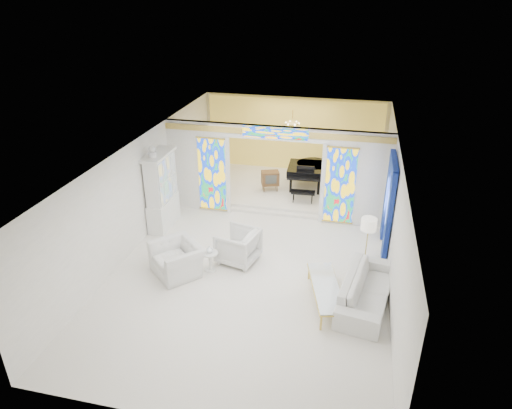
% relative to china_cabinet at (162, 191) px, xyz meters
% --- Properties ---
extents(floor, '(12.00, 12.00, 0.00)m').
position_rel_china_cabinet_xyz_m(floor, '(3.22, -0.60, -1.17)').
color(floor, silver).
rests_on(floor, ground).
extents(ceiling, '(7.00, 12.00, 0.02)m').
position_rel_china_cabinet_xyz_m(ceiling, '(3.22, -0.60, 1.83)').
color(ceiling, white).
rests_on(ceiling, wall_back).
extents(wall_back, '(7.00, 0.02, 3.00)m').
position_rel_china_cabinet_xyz_m(wall_back, '(3.22, 5.40, 0.33)').
color(wall_back, white).
rests_on(wall_back, floor).
extents(wall_front, '(7.00, 0.02, 3.00)m').
position_rel_china_cabinet_xyz_m(wall_front, '(3.22, -6.60, 0.33)').
color(wall_front, white).
rests_on(wall_front, floor).
extents(wall_left, '(0.02, 12.00, 3.00)m').
position_rel_china_cabinet_xyz_m(wall_left, '(-0.28, -0.60, 0.33)').
color(wall_left, white).
rests_on(wall_left, floor).
extents(wall_right, '(0.02, 12.00, 3.00)m').
position_rel_china_cabinet_xyz_m(wall_right, '(6.72, -0.60, 0.33)').
color(wall_right, white).
rests_on(wall_right, floor).
extents(partition_wall, '(7.00, 0.22, 3.00)m').
position_rel_china_cabinet_xyz_m(partition_wall, '(3.22, 1.40, 0.48)').
color(partition_wall, white).
rests_on(partition_wall, floor).
extents(stained_glass_left, '(0.90, 0.04, 2.40)m').
position_rel_china_cabinet_xyz_m(stained_glass_left, '(1.19, 1.29, 0.13)').
color(stained_glass_left, gold).
rests_on(stained_glass_left, partition_wall).
extents(stained_glass_right, '(0.90, 0.04, 2.40)m').
position_rel_china_cabinet_xyz_m(stained_glass_right, '(5.25, 1.29, 0.13)').
color(stained_glass_right, gold).
rests_on(stained_glass_right, partition_wall).
extents(stained_glass_transom, '(2.00, 0.04, 0.34)m').
position_rel_china_cabinet_xyz_m(stained_glass_transom, '(3.22, 1.29, 1.65)').
color(stained_glass_transom, gold).
rests_on(stained_glass_transom, partition_wall).
extents(alcove_platform, '(6.80, 3.80, 0.18)m').
position_rel_china_cabinet_xyz_m(alcove_platform, '(3.22, 3.50, -1.08)').
color(alcove_platform, silver).
rests_on(alcove_platform, floor).
extents(gold_curtain_back, '(6.70, 0.10, 2.90)m').
position_rel_china_cabinet_xyz_m(gold_curtain_back, '(3.22, 5.28, 0.33)').
color(gold_curtain_back, '#FFDD58').
rests_on(gold_curtain_back, wall_back).
extents(chandelier, '(0.48, 0.48, 0.30)m').
position_rel_china_cabinet_xyz_m(chandelier, '(3.42, 3.40, 1.38)').
color(chandelier, gold).
rests_on(chandelier, ceiling).
extents(blue_drapes, '(0.14, 1.85, 2.65)m').
position_rel_china_cabinet_xyz_m(blue_drapes, '(6.62, 0.10, 0.41)').
color(blue_drapes, navy).
rests_on(blue_drapes, wall_right).
extents(china_cabinet, '(0.56, 1.46, 2.72)m').
position_rel_china_cabinet_xyz_m(china_cabinet, '(0.00, 0.00, 0.00)').
color(china_cabinet, white).
rests_on(china_cabinet, floor).
extents(armchair_left, '(1.68, 1.67, 0.82)m').
position_rel_china_cabinet_xyz_m(armchair_left, '(1.37, -2.34, -0.76)').
color(armchair_left, silver).
rests_on(armchair_left, floor).
extents(armchair_right, '(1.22, 1.20, 0.93)m').
position_rel_china_cabinet_xyz_m(armchair_right, '(2.76, -1.45, -0.71)').
color(armchair_right, silver).
rests_on(armchair_right, floor).
extents(sofa, '(1.42, 2.70, 0.75)m').
position_rel_china_cabinet_xyz_m(sofa, '(6.17, -2.54, -0.79)').
color(sofa, white).
rests_on(sofa, floor).
extents(side_table, '(0.57, 0.57, 0.54)m').
position_rel_china_cabinet_xyz_m(side_table, '(2.16, -2.06, -0.81)').
color(side_table, white).
rests_on(side_table, floor).
extents(vase, '(0.19, 0.19, 0.19)m').
position_rel_china_cabinet_xyz_m(vase, '(2.16, -2.06, -0.53)').
color(vase, silver).
rests_on(vase, side_table).
extents(coffee_table, '(1.13, 2.14, 0.46)m').
position_rel_china_cabinet_xyz_m(coffee_table, '(5.24, -2.74, -0.75)').
color(coffee_table, white).
rests_on(coffee_table, floor).
extents(floor_lamp, '(0.40, 0.40, 1.60)m').
position_rel_china_cabinet_xyz_m(floor_lamp, '(6.10, -1.28, 0.19)').
color(floor_lamp, gold).
rests_on(floor_lamp, floor).
extents(grand_piano, '(1.59, 2.49, 0.98)m').
position_rel_china_cabinet_xyz_m(grand_piano, '(4.07, 3.69, -0.33)').
color(grand_piano, black).
rests_on(grand_piano, alcove_platform).
extents(tv_console, '(0.71, 0.59, 0.71)m').
position_rel_china_cabinet_xyz_m(tv_console, '(2.76, 2.99, -0.53)').
color(tv_console, brown).
rests_on(tv_console, alcove_platform).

